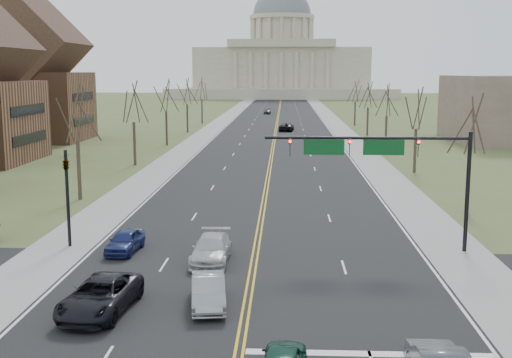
# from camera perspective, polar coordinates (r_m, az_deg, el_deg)

# --- Properties ---
(ground) EXTENTS (600.00, 600.00, 0.00)m
(ground) POSITION_cam_1_polar(r_m,az_deg,el_deg) (26.50, -1.35, -14.19)
(ground) COLOR #51592C
(ground) RESTS_ON ground
(road) EXTENTS (20.00, 380.00, 0.01)m
(road) POSITION_cam_1_polar(r_m,az_deg,el_deg) (134.63, 1.88, 5.01)
(road) COLOR black
(road) RESTS_ON ground
(cross_road) EXTENTS (120.00, 14.00, 0.01)m
(cross_road) POSITION_cam_1_polar(r_m,az_deg,el_deg) (32.07, -0.60, -9.86)
(cross_road) COLOR black
(cross_road) RESTS_ON ground
(sidewalk_left) EXTENTS (4.00, 380.00, 0.03)m
(sidewalk_left) POSITION_cam_1_polar(r_m,az_deg,el_deg) (135.31, -3.22, 5.03)
(sidewalk_left) COLOR gray
(sidewalk_left) RESTS_ON ground
(sidewalk_right) EXTENTS (4.00, 380.00, 0.03)m
(sidewalk_right) POSITION_cam_1_polar(r_m,az_deg,el_deg) (135.01, 7.00, 4.97)
(sidewalk_right) COLOR gray
(sidewalk_right) RESTS_ON ground
(center_line) EXTENTS (0.42, 380.00, 0.01)m
(center_line) POSITION_cam_1_polar(r_m,az_deg,el_deg) (134.63, 1.88, 5.02)
(center_line) COLOR gold
(center_line) RESTS_ON road
(edge_line_left) EXTENTS (0.15, 380.00, 0.01)m
(edge_line_left) POSITION_cam_1_polar(r_m,az_deg,el_deg) (135.11, -2.29, 5.03)
(edge_line_left) COLOR silver
(edge_line_left) RESTS_ON road
(edge_line_right) EXTENTS (0.15, 380.00, 0.01)m
(edge_line_right) POSITION_cam_1_polar(r_m,az_deg,el_deg) (134.86, 6.07, 4.98)
(edge_line_right) COLOR silver
(edge_line_right) RESTS_ON road
(stop_bar) EXTENTS (9.50, 0.50, 0.01)m
(stop_bar) POSITION_cam_1_polar(r_m,az_deg,el_deg) (25.74, 10.07, -15.05)
(stop_bar) COLOR silver
(stop_bar) RESTS_ON road
(capitol) EXTENTS (90.00, 60.00, 50.00)m
(capitol) POSITION_cam_1_polar(r_m,az_deg,el_deg) (274.13, 2.29, 10.29)
(capitol) COLOR beige
(capitol) RESTS_ON ground
(signal_mast) EXTENTS (12.12, 0.44, 7.20)m
(signal_mast) POSITION_cam_1_polar(r_m,az_deg,el_deg) (38.44, 11.18, 2.04)
(signal_mast) COLOR black
(signal_mast) RESTS_ON ground
(signal_left) EXTENTS (0.32, 0.36, 6.00)m
(signal_left) POSITION_cam_1_polar(r_m,az_deg,el_deg) (40.54, -16.44, -0.71)
(signal_left) COLOR black
(signal_left) RESTS_ON ground
(tree_r_0) EXTENTS (3.74, 3.74, 8.50)m
(tree_r_0) POSITION_cam_1_polar(r_m,az_deg,el_deg) (50.30, 18.57, 4.37)
(tree_r_0) COLOR #372821
(tree_r_0) RESTS_ON ground
(tree_l_0) EXTENTS (3.96, 3.96, 9.00)m
(tree_l_0) POSITION_cam_1_polar(r_m,az_deg,el_deg) (55.08, -15.67, 5.33)
(tree_l_0) COLOR #372821
(tree_l_0) RESTS_ON ground
(tree_r_1) EXTENTS (3.74, 3.74, 8.50)m
(tree_r_1) POSITION_cam_1_polar(r_m,az_deg,el_deg) (69.70, 14.10, 5.89)
(tree_r_1) COLOR #372821
(tree_r_1) RESTS_ON ground
(tree_l_1) EXTENTS (3.96, 3.96, 9.00)m
(tree_l_1) POSITION_cam_1_polar(r_m,az_deg,el_deg) (74.31, -10.85, 6.52)
(tree_l_1) COLOR #372821
(tree_l_1) RESTS_ON ground
(tree_r_2) EXTENTS (3.74, 3.74, 8.50)m
(tree_r_2) POSITION_cam_1_polar(r_m,az_deg,el_deg) (89.36, 11.57, 6.73)
(tree_r_2) COLOR #372821
(tree_r_2) RESTS_ON ground
(tree_l_2) EXTENTS (3.96, 3.96, 9.00)m
(tree_l_2) POSITION_cam_1_polar(r_m,az_deg,el_deg) (93.86, -8.02, 7.19)
(tree_l_2) COLOR #372821
(tree_l_2) RESTS_ON ground
(tree_r_3) EXTENTS (3.74, 3.74, 8.50)m
(tree_r_3) POSITION_cam_1_polar(r_m,az_deg,el_deg) (109.15, 9.95, 7.26)
(tree_r_3) COLOR #372821
(tree_r_3) RESTS_ON ground
(tree_l_3) EXTENTS (3.96, 3.96, 9.00)m
(tree_l_3) POSITION_cam_1_polar(r_m,az_deg,el_deg) (113.57, -6.16, 7.63)
(tree_l_3) COLOR #372821
(tree_l_3) RESTS_ON ground
(tree_r_4) EXTENTS (3.74, 3.74, 8.50)m
(tree_r_4) POSITION_cam_1_polar(r_m,az_deg,el_deg) (129.00, 8.83, 7.62)
(tree_r_4) COLOR #372821
(tree_r_4) RESTS_ON ground
(tree_l_4) EXTENTS (3.96, 3.96, 9.00)m
(tree_l_4) POSITION_cam_1_polar(r_m,az_deg,el_deg) (133.36, -4.85, 7.93)
(tree_l_4) COLOR #372821
(tree_l_4) RESTS_ON ground
(bldg_left_far) EXTENTS (17.10, 14.28, 23.25)m
(bldg_left_far) POSITION_cam_1_polar(r_m,az_deg,el_deg) (105.92, -19.62, 8.41)
(bldg_left_far) COLOR brown
(bldg_left_far) RESTS_ON ground
(car_sb_inner_lead) EXTENTS (2.08, 4.46, 1.42)m
(car_sb_inner_lead) POSITION_cam_1_polar(r_m,az_deg,el_deg) (29.88, -4.26, -9.92)
(car_sb_inner_lead) COLOR gray
(car_sb_inner_lead) RESTS_ON road
(car_sb_outer_lead) EXTENTS (3.09, 5.74, 1.53)m
(car_sb_outer_lead) POSITION_cam_1_polar(r_m,az_deg,el_deg) (29.88, -13.69, -10.06)
(car_sb_outer_lead) COLOR black
(car_sb_outer_lead) RESTS_ON road
(car_sb_inner_second) EXTENTS (2.09, 5.08, 1.47)m
(car_sb_inner_second) POSITION_cam_1_polar(r_m,az_deg,el_deg) (36.49, -4.00, -6.24)
(car_sb_inner_second) COLOR #B8B8B8
(car_sb_inner_second) RESTS_ON road
(car_sb_outer_second) EXTENTS (1.91, 4.03, 1.33)m
(car_sb_outer_second) POSITION_cam_1_polar(r_m,az_deg,el_deg) (39.16, -11.56, -5.42)
(car_sb_outer_second) COLOR navy
(car_sb_outer_second) RESTS_ON road
(car_far_nb) EXTENTS (2.89, 5.51, 1.48)m
(car_far_nb) POSITION_cam_1_polar(r_m,az_deg,el_deg) (116.25, 2.72, 4.66)
(car_far_nb) COLOR black
(car_far_nb) RESTS_ON road
(car_far_sb) EXTENTS (1.75, 4.30, 1.46)m
(car_far_sb) POSITION_cam_1_polar(r_m,az_deg,el_deg) (162.78, 1.01, 6.06)
(car_far_sb) COLOR #515559
(car_far_sb) RESTS_ON road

